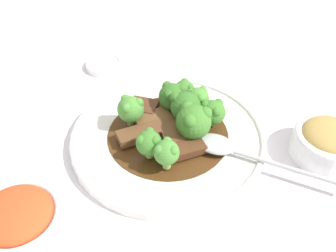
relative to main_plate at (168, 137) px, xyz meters
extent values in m
plane|color=silver|center=(0.00, 0.00, -0.01)|extent=(4.00, 4.00, 0.00)
cylinder|color=white|center=(0.00, 0.00, 0.00)|extent=(0.31, 0.31, 0.01)
torus|color=white|center=(0.00, 0.00, 0.00)|extent=(0.31, 0.31, 0.01)
cylinder|color=#4C2D14|center=(0.00, 0.00, 0.00)|extent=(0.20, 0.20, 0.00)
cube|color=brown|center=(-0.04, 0.02, 0.02)|extent=(0.08, 0.06, 0.01)
cube|color=#56331E|center=(-0.01, -0.05, 0.02)|extent=(0.07, 0.05, 0.01)
cube|color=brown|center=(0.00, -0.01, 0.02)|extent=(0.06, 0.07, 0.01)
cube|color=brown|center=(0.00, 0.03, 0.02)|extent=(0.07, 0.06, 0.01)
cube|color=#56331E|center=(0.01, 0.07, 0.02)|extent=(0.06, 0.06, 0.01)
cylinder|color=#7FA84C|center=(0.04, 0.00, 0.02)|extent=(0.02, 0.02, 0.01)
sphere|color=#387028|center=(0.04, 0.00, 0.04)|extent=(0.05, 0.05, 0.05)
sphere|color=#387028|center=(0.06, 0.00, 0.05)|extent=(0.02, 0.02, 0.02)
sphere|color=#387028|center=(0.03, 0.02, 0.05)|extent=(0.02, 0.02, 0.02)
sphere|color=#387028|center=(0.03, -0.01, 0.05)|extent=(0.02, 0.02, 0.02)
cylinder|color=#7FA84C|center=(-0.06, -0.02, 0.02)|extent=(0.01, 0.01, 0.01)
sphere|color=#427F2D|center=(-0.06, -0.02, 0.04)|extent=(0.04, 0.04, 0.04)
sphere|color=#427F2D|center=(-0.05, -0.01, 0.05)|extent=(0.01, 0.01, 0.01)
sphere|color=#427F2D|center=(-0.07, -0.01, 0.05)|extent=(0.01, 0.01, 0.01)
sphere|color=#427F2D|center=(-0.05, -0.03, 0.05)|extent=(0.01, 0.01, 0.01)
cylinder|color=#7FA84C|center=(0.02, -0.03, 0.01)|extent=(0.02, 0.02, 0.01)
sphere|color=#427F2D|center=(0.02, -0.03, 0.04)|extent=(0.06, 0.06, 0.06)
sphere|color=#427F2D|center=(0.03, -0.02, 0.05)|extent=(0.02, 0.02, 0.02)
sphere|color=#427F2D|center=(0.01, -0.04, 0.05)|extent=(0.02, 0.02, 0.02)
sphere|color=#427F2D|center=(0.04, -0.04, 0.05)|extent=(0.02, 0.02, 0.02)
cylinder|color=#8EB756|center=(0.07, -0.04, 0.01)|extent=(0.01, 0.01, 0.01)
sphere|color=#427F2D|center=(0.07, -0.04, 0.03)|extent=(0.04, 0.04, 0.04)
sphere|color=#427F2D|center=(0.06, -0.03, 0.04)|extent=(0.02, 0.02, 0.02)
sphere|color=#427F2D|center=(0.06, -0.05, 0.04)|extent=(0.02, 0.02, 0.02)
sphere|color=#427F2D|center=(0.08, -0.04, 0.04)|extent=(0.02, 0.02, 0.02)
cylinder|color=#8EB756|center=(-0.05, -0.05, 0.02)|extent=(0.01, 0.01, 0.02)
sphere|color=#4C8E38|center=(-0.05, -0.05, 0.04)|extent=(0.04, 0.04, 0.04)
sphere|color=#4C8E38|center=(-0.06, -0.05, 0.05)|extent=(0.01, 0.01, 0.01)
sphere|color=#4C8E38|center=(-0.05, -0.06, 0.05)|extent=(0.01, 0.01, 0.01)
sphere|color=#4C8E38|center=(-0.04, -0.04, 0.05)|extent=(0.01, 0.01, 0.01)
cylinder|color=#7FA84C|center=(0.05, 0.04, 0.01)|extent=(0.02, 0.02, 0.01)
sphere|color=#387028|center=(0.05, 0.04, 0.03)|extent=(0.05, 0.05, 0.05)
sphere|color=#387028|center=(0.04, 0.03, 0.05)|extent=(0.02, 0.02, 0.02)
sphere|color=#387028|center=(0.06, 0.03, 0.05)|extent=(0.02, 0.02, 0.02)
sphere|color=#387028|center=(0.05, 0.05, 0.05)|extent=(0.02, 0.02, 0.02)
cylinder|color=#8EB756|center=(0.07, 0.00, 0.02)|extent=(0.01, 0.01, 0.02)
sphere|color=#4C8E38|center=(0.07, 0.00, 0.04)|extent=(0.04, 0.04, 0.04)
sphere|color=#4C8E38|center=(0.06, -0.01, 0.05)|extent=(0.01, 0.01, 0.01)
sphere|color=#4C8E38|center=(0.08, 0.00, 0.05)|extent=(0.01, 0.01, 0.01)
sphere|color=#4C8E38|center=(0.06, 0.01, 0.05)|extent=(0.01, 0.01, 0.01)
cylinder|color=#8EB756|center=(0.07, 0.03, 0.02)|extent=(0.01, 0.01, 0.02)
sphere|color=#427F2D|center=(0.07, 0.03, 0.04)|extent=(0.04, 0.04, 0.04)
sphere|color=#427F2D|center=(0.07, 0.02, 0.05)|extent=(0.01, 0.01, 0.01)
sphere|color=#427F2D|center=(0.08, 0.04, 0.05)|extent=(0.01, 0.01, 0.01)
sphere|color=#427F2D|center=(0.06, 0.04, 0.05)|extent=(0.01, 0.01, 0.01)
cylinder|color=#7FA84C|center=(-0.03, 0.06, 0.02)|extent=(0.01, 0.01, 0.02)
sphere|color=#4C8E38|center=(-0.03, 0.06, 0.04)|extent=(0.04, 0.04, 0.04)
sphere|color=#4C8E38|center=(-0.02, 0.05, 0.05)|extent=(0.02, 0.02, 0.02)
sphere|color=#4C8E38|center=(-0.02, 0.07, 0.05)|extent=(0.02, 0.02, 0.02)
sphere|color=#4C8E38|center=(-0.04, 0.05, 0.05)|extent=(0.02, 0.02, 0.02)
ellipsoid|color=#B7B7BC|center=(0.03, -0.07, 0.02)|extent=(0.06, 0.07, 0.01)
cylinder|color=#B7B7BC|center=(0.07, -0.18, 0.01)|extent=(0.07, 0.16, 0.01)
cylinder|color=white|center=(-0.26, 0.01, -0.01)|extent=(0.06, 0.06, 0.01)
cylinder|color=white|center=(-0.26, 0.01, 0.01)|extent=(0.12, 0.12, 0.04)
torus|color=white|center=(-0.26, 0.01, 0.03)|extent=(0.12, 0.12, 0.01)
ellipsoid|color=#D14C23|center=(-0.26, 0.01, 0.04)|extent=(0.09, 0.09, 0.03)
cylinder|color=white|center=(0.15, -0.20, -0.01)|extent=(0.06, 0.06, 0.01)
cylinder|color=white|center=(0.15, -0.20, 0.01)|extent=(0.11, 0.11, 0.04)
torus|color=white|center=(0.15, -0.20, 0.03)|extent=(0.11, 0.11, 0.01)
ellipsoid|color=tan|center=(0.15, -0.20, 0.03)|extent=(0.08, 0.08, 0.03)
cylinder|color=white|center=(0.06, 0.24, -0.01)|extent=(0.07, 0.07, 0.01)
torus|color=white|center=(0.06, 0.24, 0.00)|extent=(0.07, 0.07, 0.01)
camera|label=1|loc=(-0.33, -0.32, 0.44)|focal=42.00mm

